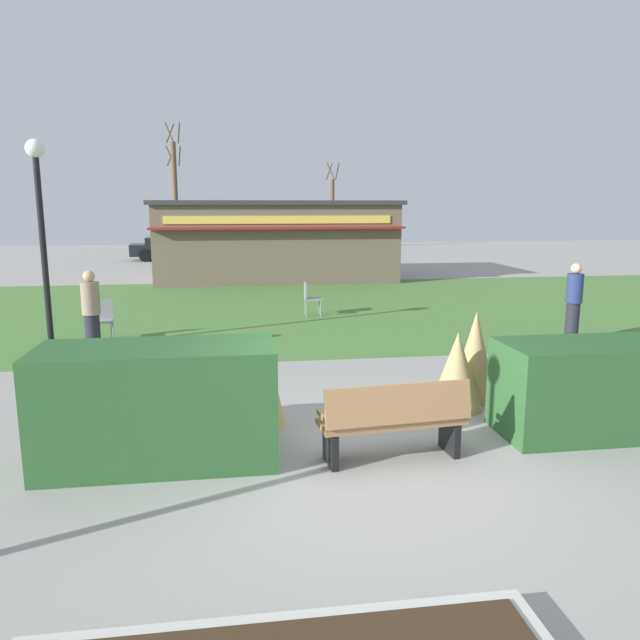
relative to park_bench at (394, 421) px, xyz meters
The scene contains 20 objects.
ground_plane 0.67m from the park_bench, behind, with size 80.00×80.00×0.00m, color #999691.
lawn_patch 10.67m from the park_bench, 92.45° to the left, with size 36.00×12.00×0.01m, color #4C7A38.
park_bench is the anchor object (origin of this frame).
hedge_left 2.68m from the park_bench, behind, with size 2.63×1.10×1.36m, color #28562B.
hedge_right 2.71m from the park_bench, 10.45° to the left, with size 2.21×1.10×1.19m, color #28562B.
ornamental_grass_behind_left 1.96m from the park_bench, 135.53° to the left, with size 0.57×0.57×1.19m, color tan.
ornamental_grass_behind_right 2.68m from the park_bench, 48.26° to the left, with size 0.71×0.71×1.36m, color tan.
ornamental_grass_behind_center 2.12m from the park_bench, 49.97° to the left, with size 0.76×0.76×1.13m, color tan.
ornamental_grass_behind_far 2.25m from the park_bench, 147.14° to the left, with size 0.52×0.52×1.12m, color tan.
lamppost_mid 8.59m from the park_bench, 130.98° to the left, with size 0.36×0.36×4.14m.
trash_bin 2.38m from the park_bench, 27.01° to the left, with size 0.52×0.52×0.81m, color #2D4233.
food_kiosk 17.80m from the park_bench, 90.21° to the left, with size 9.30×5.11×3.05m.
cafe_chair_west 8.38m from the park_bench, 123.12° to the left, with size 0.48×0.48×0.89m.
cafe_chair_east 9.33m from the park_bench, 88.62° to the left, with size 0.45×0.45×0.89m.
person_strolling 7.67m from the park_bench, 45.24° to the left, with size 0.34×0.34×1.69m.
person_standing 7.06m from the park_bench, 129.16° to the left, with size 0.34×0.34×1.69m.
parked_car_west_slot 27.32m from the park_bench, 100.52° to the left, with size 4.32×2.28×1.20m.
tree_left_bg 31.13m from the park_bench, 99.18° to the left, with size 0.91×0.96×7.51m.
tree_right_bg 34.36m from the park_bench, 81.77° to the left, with size 0.91×0.96×5.59m.
tree_center_bg 31.57m from the park_bench, 99.12° to the left, with size 0.91×0.96×6.25m.
Camera 1 is at (-1.33, -6.33, 2.91)m, focal length 34.07 mm.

